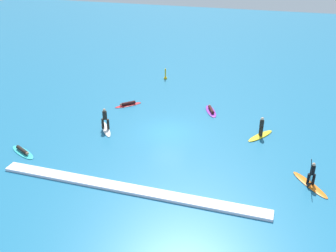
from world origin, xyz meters
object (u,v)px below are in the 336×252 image
object	(u,v)px
surfer_on_teal_board	(23,151)
marker_buoy	(165,77)
surfer_on_red_board	(128,104)
surfer_on_yellow_board	(261,132)
surfer_on_purple_board	(211,110)
surfer_on_white_board	(105,123)
surfer_on_orange_board	(311,180)

from	to	relation	value
surfer_on_teal_board	marker_buoy	bearing A→B (deg)	100.82
surfer_on_red_board	marker_buoy	xyz separation A→B (m)	(1.14, 8.10, 0.11)
surfer_on_yellow_board	marker_buoy	bearing A→B (deg)	-101.05
surfer_on_purple_board	surfer_on_teal_board	distance (m)	16.36
surfer_on_white_board	marker_buoy	distance (m)	13.31
surfer_on_orange_board	surfer_on_red_board	bearing A→B (deg)	-156.43
surfer_on_white_board	surfer_on_teal_board	bearing A→B (deg)	105.88
surfer_on_yellow_board	surfer_on_white_board	bearing A→B (deg)	-45.93
surfer_on_teal_board	surfer_on_orange_board	xyz separation A→B (m)	(20.13, 1.93, 0.28)
surfer_on_red_board	surfer_on_orange_board	world-z (taller)	surfer_on_orange_board
surfer_on_white_board	marker_buoy	xyz separation A→B (m)	(0.98, 13.27, -0.31)
surfer_on_red_board	surfer_on_purple_board	bearing A→B (deg)	141.41
surfer_on_purple_board	marker_buoy	xyz separation A→B (m)	(-6.60, 7.18, 0.12)
surfer_on_white_board	marker_buoy	size ratio (longest dim) A/B	2.11
surfer_on_yellow_board	surfer_on_red_board	bearing A→B (deg)	-69.51
surfer_on_red_board	surfer_on_teal_board	distance (m)	11.17
surfer_on_teal_board	surfer_on_purple_board	bearing A→B (deg)	70.34
surfer_on_red_board	surfer_on_white_board	world-z (taller)	surfer_on_white_board
surfer_on_yellow_board	surfer_on_white_board	xyz separation A→B (m)	(-12.30, -2.53, 0.16)
surfer_on_red_board	surfer_on_purple_board	xyz separation A→B (m)	(7.74, 0.92, -0.01)
surfer_on_red_board	marker_buoy	world-z (taller)	marker_buoy
surfer_on_red_board	surfer_on_teal_board	world-z (taller)	surfer_on_red_board
surfer_on_purple_board	marker_buoy	distance (m)	9.75
surfer_on_red_board	surfer_on_orange_board	xyz separation A→B (m)	(16.07, -8.47, 0.27)
surfer_on_teal_board	surfer_on_yellow_board	bearing A→B (deg)	51.70
surfer_on_purple_board	surfer_on_yellow_board	bearing A→B (deg)	-150.66
surfer_on_red_board	marker_buoy	distance (m)	8.18
surfer_on_red_board	marker_buoy	bearing A→B (deg)	-143.37
surfer_on_teal_board	marker_buoy	distance (m)	19.22
surfer_on_purple_board	surfer_on_teal_board	bearing A→B (deg)	110.24
surfer_on_red_board	surfer_on_orange_board	distance (m)	18.17
surfer_on_red_board	surfer_on_teal_board	bearing A→B (deg)	23.30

